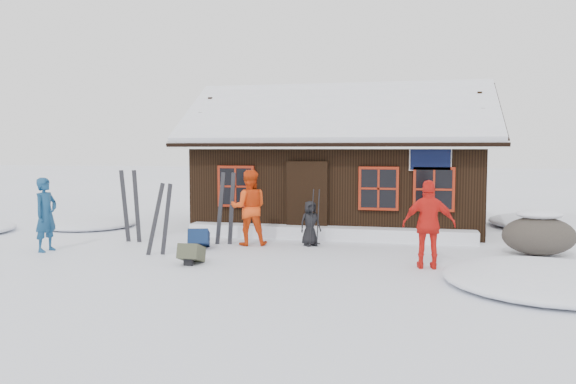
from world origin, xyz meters
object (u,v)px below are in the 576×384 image
Objects in this scene: skier_orange_right at (429,225)px; boulder at (539,234)px; skier_crouched at (310,223)px; skier_teal at (46,215)px; skier_orange_left at (249,208)px; ski_poles at (315,219)px; ski_pair_left at (161,220)px; backpack_blue at (199,241)px; backpack_olive at (191,257)px.

boulder is (2.46, 2.00, -0.41)m from skier_orange_right.
skier_crouched reaches higher than boulder.
skier_orange_left reaches higher than skier_teal.
skier_orange_left reaches higher than skier_orange_right.
ski_pair_left is at bearing -150.29° from ski_poles.
skier_orange_left is 2.31m from ski_pair_left.
skier_orange_left is at bearing 19.00° from backpack_blue.
skier_orange_right is 1.60× the size of skier_crouched.
backpack_olive is at bearing 62.35° from skier_orange_left.
skier_teal is 3.97m from backpack_olive.
skier_orange_left is at bearing -60.90° from skier_teal.
skier_orange_right is 2.82× the size of backpack_blue.
backpack_blue is at bearing -15.33° from skier_orange_right.
backpack_olive is (-0.51, -2.47, -0.78)m from skier_orange_left.
skier_orange_right is 3.09× the size of backpack_olive.
backpack_blue is (0.52, 0.98, -0.63)m from ski_pair_left.
boulder is at bearing -9.41° from backpack_blue.
skier_crouched is at bearing 178.92° from boulder.
ski_pair_left is 1.27m from backpack_blue.
skier_crouched is 3.62m from ski_pair_left.
skier_crouched is at bearing 173.19° from skier_orange_left.
backpack_olive is at bearing -162.01° from skier_crouched.
skier_orange_right reaches higher than backpack_olive.
backpack_blue is at bearing 165.24° from skier_crouched.
skier_orange_right is (4.27, -1.86, -0.05)m from skier_orange_left.
backpack_blue reaches higher than backpack_olive.
skier_orange_right is 1.05× the size of ski_pair_left.
ski_poles is (3.19, 1.82, -0.11)m from ski_pair_left.
ski_poles is (1.63, 0.12, -0.25)m from skier_orange_left.
backpack_olive is at bearing -160.13° from boulder.
ski_pair_left reaches higher than ski_poles.
skier_teal is 2.82m from ski_pair_left.
skier_orange_left is at bearing 76.10° from backpack_olive.
ski_pair_left is 1.45m from backpack_olive.
backpack_blue is (-2.67, -0.84, -0.52)m from ski_poles.
backpack_olive is at bearing -129.59° from ski_poles.
skier_orange_right is 1.12× the size of boulder.
skier_orange_right is 4.88m from backpack_olive.
skier_orange_right is 3.49m from skier_crouched.
boulder is 0.94× the size of ski_pair_left.
skier_orange_right is (8.64, -0.02, 0.02)m from skier_teal.
skier_teal is 6.31m from ski_poles.
boulder is 5.10m from ski_poles.
skier_orange_right is 1.22× the size of ski_poles.
boulder is 7.70m from backpack_olive.
ski_poles is at bearing -76.62° from skier_crouched.
backpack_blue is at bearing -162.53° from ski_poles.
backpack_olive is at bearing -89.05° from backpack_blue.
backpack_blue is at bearing -173.67° from boulder.
skier_orange_left is 2.64m from backpack_olive.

